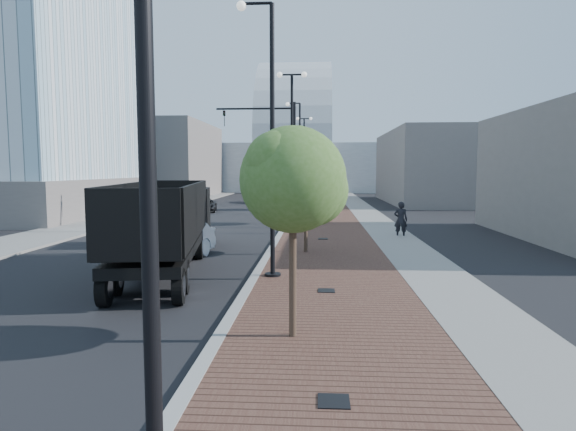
# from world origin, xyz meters

# --- Properties ---
(sidewalk) EXTENTS (7.00, 140.00, 0.12)m
(sidewalk) POSITION_xyz_m (3.50, 40.00, 0.06)
(sidewalk) COLOR #4C2D23
(sidewalk) RESTS_ON ground
(concrete_strip) EXTENTS (2.40, 140.00, 0.13)m
(concrete_strip) POSITION_xyz_m (6.20, 40.00, 0.07)
(concrete_strip) COLOR slate
(concrete_strip) RESTS_ON ground
(curb) EXTENTS (0.30, 140.00, 0.14)m
(curb) POSITION_xyz_m (0.00, 40.00, 0.07)
(curb) COLOR gray
(curb) RESTS_ON ground
(west_sidewalk) EXTENTS (4.00, 140.00, 0.12)m
(west_sidewalk) POSITION_xyz_m (-13.00, 40.00, 0.06)
(west_sidewalk) COLOR slate
(west_sidewalk) RESTS_ON ground
(dump_truck) EXTENTS (4.45, 13.53, 3.26)m
(dump_truck) POSITION_xyz_m (-3.89, 13.89, 1.38)
(dump_truck) COLOR black
(dump_truck) RESTS_ON ground
(white_sedan) EXTENTS (2.73, 5.15, 1.61)m
(white_sedan) POSITION_xyz_m (-3.81, 12.96, 0.81)
(white_sedan) COLOR white
(white_sedan) RESTS_ON ground
(dark_car_mid) EXTENTS (2.51, 4.32, 1.13)m
(dark_car_mid) POSITION_xyz_m (-7.87, 36.22, 0.57)
(dark_car_mid) COLOR black
(dark_car_mid) RESTS_ON ground
(dark_car_far) EXTENTS (3.43, 5.32, 1.44)m
(dark_car_far) POSITION_xyz_m (-4.75, 47.97, 0.72)
(dark_car_far) COLOR black
(dark_car_far) RESTS_ON ground
(pedestrian) EXTENTS (0.82, 0.64, 2.00)m
(pedestrian) POSITION_xyz_m (6.65, 20.50, 1.00)
(pedestrian) COLOR black
(pedestrian) RESTS_ON ground
(streetlight_0) EXTENTS (1.72, 0.56, 9.28)m
(streetlight_0) POSITION_xyz_m (0.60, -2.00, 4.82)
(streetlight_0) COLOR black
(streetlight_0) RESTS_ON ground
(streetlight_1) EXTENTS (1.44, 0.56, 9.21)m
(streetlight_1) POSITION_xyz_m (0.49, 10.00, 4.34)
(streetlight_1) COLOR black
(streetlight_1) RESTS_ON ground
(streetlight_2) EXTENTS (1.72, 0.56, 9.28)m
(streetlight_2) POSITION_xyz_m (0.60, 22.00, 4.82)
(streetlight_2) COLOR black
(streetlight_2) RESTS_ON ground
(streetlight_3) EXTENTS (1.44, 0.56, 9.21)m
(streetlight_3) POSITION_xyz_m (0.49, 34.00, 4.34)
(streetlight_3) COLOR black
(streetlight_3) RESTS_ON ground
(streetlight_4) EXTENTS (1.72, 0.56, 9.28)m
(streetlight_4) POSITION_xyz_m (0.60, 46.00, 4.82)
(streetlight_4) COLOR black
(streetlight_4) RESTS_ON ground
(traffic_mast) EXTENTS (5.09, 0.20, 8.00)m
(traffic_mast) POSITION_xyz_m (-0.30, 25.00, 4.98)
(traffic_mast) COLOR black
(traffic_mast) RESTS_ON ground
(tree_0) EXTENTS (2.33, 2.27, 4.66)m
(tree_0) POSITION_xyz_m (1.65, 4.02, 3.51)
(tree_0) COLOR #382619
(tree_0) RESTS_ON ground
(tree_1) EXTENTS (2.56, 2.54, 4.72)m
(tree_1) POSITION_xyz_m (1.65, 15.02, 3.44)
(tree_1) COLOR #382619
(tree_1) RESTS_ON ground
(tree_2) EXTENTS (2.39, 2.34, 4.89)m
(tree_2) POSITION_xyz_m (1.65, 27.02, 3.71)
(tree_2) COLOR #382619
(tree_2) RESTS_ON ground
(tree_3) EXTENTS (2.62, 2.61, 5.03)m
(tree_3) POSITION_xyz_m (1.65, 39.02, 3.72)
(tree_3) COLOR #382619
(tree_3) RESTS_ON ground
(convention_center) EXTENTS (50.00, 30.00, 50.00)m
(convention_center) POSITION_xyz_m (-2.00, 85.00, 6.00)
(convention_center) COLOR #A5ACAF
(convention_center) RESTS_ON ground
(commercial_block_nw) EXTENTS (14.00, 20.00, 10.00)m
(commercial_block_nw) POSITION_xyz_m (-20.00, 60.00, 5.00)
(commercial_block_nw) COLOR slate
(commercial_block_nw) RESTS_ON ground
(commercial_block_ne) EXTENTS (12.00, 22.00, 8.00)m
(commercial_block_ne) POSITION_xyz_m (16.00, 50.00, 4.00)
(commercial_block_ne) COLOR slate
(commercial_block_ne) RESTS_ON ground
(utility_cover_0) EXTENTS (0.50, 0.50, 0.02)m
(utility_cover_0) POSITION_xyz_m (2.40, 1.00, 0.13)
(utility_cover_0) COLOR black
(utility_cover_0) RESTS_ON sidewalk
(utility_cover_1) EXTENTS (0.50, 0.50, 0.02)m
(utility_cover_1) POSITION_xyz_m (2.40, 8.00, 0.13)
(utility_cover_1) COLOR black
(utility_cover_1) RESTS_ON sidewalk
(utility_cover_2) EXTENTS (0.50, 0.50, 0.02)m
(utility_cover_2) POSITION_xyz_m (2.40, 19.00, 0.13)
(utility_cover_2) COLOR black
(utility_cover_2) RESTS_ON sidewalk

